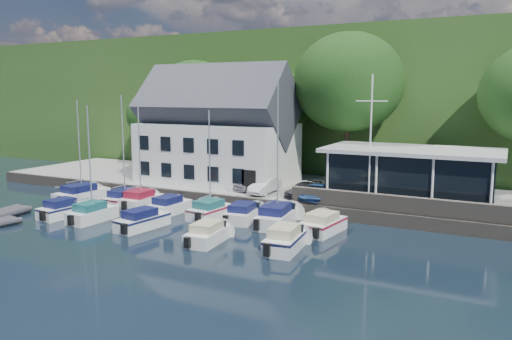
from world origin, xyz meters
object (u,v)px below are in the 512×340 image
object	(u,v)px
boat_r1_0	(79,148)
boat_r1_7	(323,222)
harbor_building	(217,136)
boat_r1_5	(244,212)
boat_r2_1	(90,161)
boat_r2_0	(63,208)
boat_r1_3	(169,204)
dinghy_0	(8,211)
club_pavilion	(411,174)
boat_r2_4	(286,237)
car_white	(265,186)
boat_r1_4	(210,161)
car_dgrey	(302,190)
boat_r1_6	(278,160)
flagpole	(370,141)
car_blue	(316,191)
car_silver	(250,183)
boat_r2_2	(142,218)
boat_r1_2	(140,153)
boat_r2_3	(209,232)
boat_r1_1	(123,156)

from	to	relation	value
boat_r1_0	boat_r1_7	bearing A→B (deg)	6.64
harbor_building	boat_r1_5	xyz separation A→B (m)	(7.53, -8.68, -4.68)
boat_r2_1	boat_r2_0	bearing A→B (deg)	-177.18
boat_r1_7	boat_r1_0	bearing A→B (deg)	-171.75
boat_r1_3	dinghy_0	size ratio (longest dim) A/B	1.67
club_pavilion	boat_r2_4	bearing A→B (deg)	-110.53
car_white	boat_r1_3	size ratio (longest dim) A/B	0.72
boat_r1_4	boat_r1_5	xyz separation A→B (m)	(2.59, 0.49, -3.70)
harbor_building	boat_r1_5	distance (m)	12.41
car_dgrey	boat_r2_0	world-z (taller)	car_dgrey
boat_r1_6	boat_r1_0	bearing A→B (deg)	175.34
boat_r1_7	flagpole	bearing A→B (deg)	80.60
flagpole	boat_r1_7	xyz separation A→B (m)	(-1.68, -5.41, -5.13)
boat_r2_1	car_blue	bearing A→B (deg)	38.38
boat_r1_3	car_blue	bearing A→B (deg)	33.04
boat_r1_0	boat_r2_1	distance (m)	7.58
boat_r2_1	dinghy_0	world-z (taller)	boat_r2_1
car_white	dinghy_0	distance (m)	20.16
boat_r1_7	boat_r2_4	size ratio (longest dim) A/B	0.97
boat_r1_4	boat_r1_5	bearing A→B (deg)	17.19
harbor_building	car_silver	size ratio (longest dim) A/B	4.06
boat_r2_0	boat_r2_2	size ratio (longest dim) A/B	0.90
boat_r1_2	boat_r2_3	size ratio (longest dim) A/B	1.62
car_blue	boat_r2_0	xyz separation A→B (m)	(-16.57, -10.39, -0.92)
boat_r1_5	boat_r2_3	xyz separation A→B (m)	(0.58, -5.70, -0.00)
boat_r1_6	boat_r2_1	xyz separation A→B (m)	(-12.50, -5.32, -0.25)
car_silver	car_blue	size ratio (longest dim) A/B	0.94
boat_r1_0	boat_r1_7	distance (m)	22.39
car_white	car_blue	distance (m)	4.71
harbor_building	boat_r2_3	size ratio (longest dim) A/B	2.60
boat_r1_7	boat_r2_2	size ratio (longest dim) A/B	0.94
boat_r2_1	dinghy_0	size ratio (longest dim) A/B	2.75
car_blue	boat_r2_3	bearing A→B (deg)	-110.90
boat_r1_1	car_silver	bearing A→B (deg)	32.81
boat_r2_2	car_white	bearing A→B (deg)	75.24
boat_r1_7	dinghy_0	size ratio (longest dim) A/B	1.69
car_white	dinghy_0	world-z (taller)	car_white
boat_r2_1	boat_r2_3	distance (m)	11.08
boat_r2_1	dinghy_0	distance (m)	8.27
boat_r1_7	car_dgrey	bearing A→B (deg)	130.68
car_dgrey	boat_r1_7	xyz separation A→B (m)	(3.90, -6.04, -0.83)
boat_r1_3	boat_r1_2	bearing A→B (deg)	172.32
club_pavilion	boat_r2_0	size ratio (longest dim) A/B	2.52
club_pavilion	dinghy_0	xyz separation A→B (m)	(-27.27, -15.12, -2.67)
car_silver	boat_r1_1	distance (m)	10.93
boat_r2_3	club_pavilion	bearing A→B (deg)	49.87
flagpole	boat_r2_0	bearing A→B (deg)	-153.53
car_blue	boat_r2_2	bearing A→B (deg)	-135.87
boat_r1_7	boat_r1_2	bearing A→B (deg)	-173.47
boat_r1_5	boat_r2_4	size ratio (longest dim) A/B	0.99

